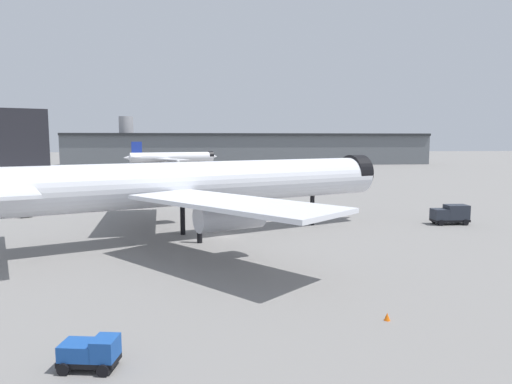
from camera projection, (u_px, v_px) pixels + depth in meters
The scene contains 8 objects.
ground at pixel (222, 236), 61.75m from camera, with size 900.00×900.00×0.00m, color slate.
airliner_near_gate at pixel (206, 184), 60.59m from camera, with size 57.29×51.36×16.27m.
airliner_far_taxiway at pixel (172, 157), 200.45m from camera, with size 40.93×36.36×12.23m.
terminal_building at pixel (249, 149), 242.42m from camera, with size 189.74×24.72×24.83m.
service_truck_front at pixel (451, 214), 70.33m from camera, with size 5.56×2.71×3.00m.
baggage_tug_wing at pixel (91, 352), 25.83m from camera, with size 3.43×2.37×1.85m.
baggage_cart_trailing at pixel (25, 211), 76.95m from camera, with size 2.77×2.87×1.82m.
traffic_cone_near_nose at pixel (387, 317), 32.87m from camera, with size 0.45×0.45×0.56m, color #F2600C.
Camera 1 is at (-2.21, -60.81, 12.88)m, focal length 32.16 mm.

